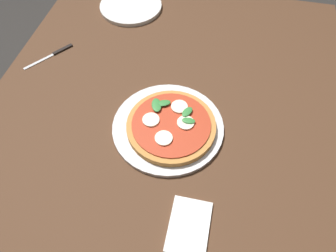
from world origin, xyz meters
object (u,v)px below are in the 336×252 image
object	(u,v)px
pizza	(171,125)
napkin	(189,226)
knife	(55,53)
serving_tray	(168,127)
plate_white	(131,6)
dining_table	(164,132)

from	to	relation	value
pizza	napkin	size ratio (longest dim) A/B	1.84
pizza	knife	bearing A→B (deg)	-116.58
serving_tray	plate_white	xyz separation A→B (m)	(-0.51, -0.25, 0.00)
dining_table	plate_white	bearing A→B (deg)	-153.41
plate_white	napkin	world-z (taller)	plate_white
serving_tray	knife	xyz separation A→B (m)	(-0.21, -0.43, -0.00)
plate_white	napkin	distance (m)	0.84
serving_tray	napkin	distance (m)	0.28
pizza	knife	size ratio (longest dim) A/B	1.64
dining_table	knife	world-z (taller)	knife
pizza	knife	xyz separation A→B (m)	(-0.22, -0.44, -0.02)
dining_table	pizza	world-z (taller)	pizza
serving_tray	knife	bearing A→B (deg)	-116.49
dining_table	serving_tray	bearing A→B (deg)	24.39
plate_white	napkin	bearing A→B (deg)	24.95
pizza	serving_tray	bearing A→B (deg)	-120.27
dining_table	pizza	size ratio (longest dim) A/B	5.34
knife	serving_tray	bearing A→B (deg)	63.51
dining_table	serving_tray	xyz separation A→B (m)	(0.05, 0.02, 0.11)
pizza	plate_white	bearing A→B (deg)	-153.01
napkin	knife	distance (m)	0.71
pizza	napkin	distance (m)	0.27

